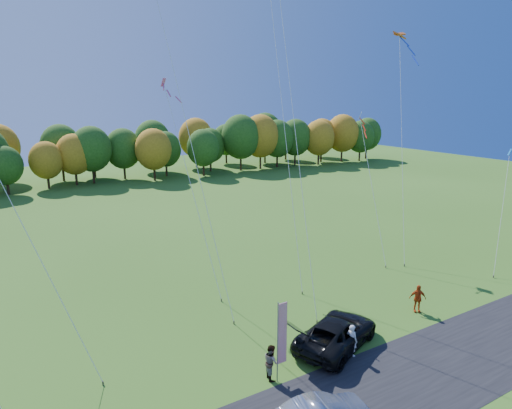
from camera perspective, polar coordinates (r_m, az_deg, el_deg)
ground at (r=25.49m, az=7.41°, el=-18.31°), size 160.00×160.00×0.00m
asphalt_strip at (r=23.06m, az=14.12°, el=-22.45°), size 90.00×6.00×0.01m
tree_line at (r=74.23m, az=-20.09°, el=2.35°), size 116.00×12.00×10.00m
black_suv at (r=26.13m, az=10.07°, el=-15.49°), size 6.44×4.69×1.63m
person_tailgate_a at (r=25.45m, az=11.88°, el=-16.26°), size 0.55×0.72×1.76m
person_tailgate_b at (r=23.27m, az=1.92°, el=-19.05°), size 0.85×0.99×1.76m
person_east at (r=31.07m, az=19.54°, el=-11.01°), size 1.12×0.95×1.80m
feather_flag at (r=22.28m, az=3.18°, el=-15.71°), size 0.55×0.08×4.13m
kite_delta_blue at (r=29.13m, az=-9.58°, el=13.65°), size 3.19×10.79×27.19m
kite_parafoil_orange at (r=35.15m, az=2.91°, el=15.62°), size 5.60×12.29×29.71m
kite_delta_red at (r=30.13m, az=4.69°, el=11.33°), size 4.26×10.64×25.17m
kite_parafoil_rainbow at (r=41.24m, az=17.77°, el=7.46°), size 7.63×8.10×19.30m
kite_diamond_yellow at (r=23.85m, az=-25.92°, el=-5.01°), size 4.55×5.95×13.16m
kite_diamond_white at (r=38.91m, az=14.32°, el=2.12°), size 2.49×6.35×12.36m
kite_diamond_pink at (r=32.08m, az=-8.20°, el=2.63°), size 1.10×8.16×14.89m
kite_diamond_blue_low at (r=40.45m, az=28.39°, el=-0.79°), size 5.30×3.20×9.40m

